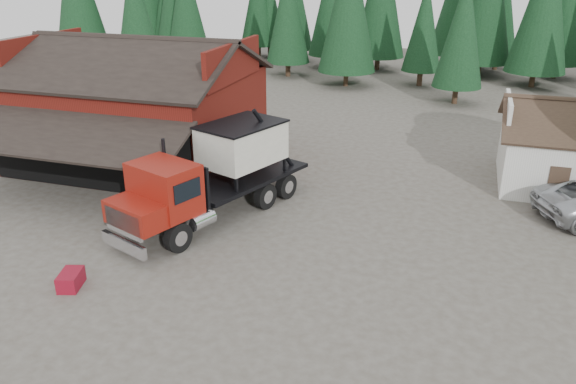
% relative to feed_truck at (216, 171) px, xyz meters
% --- Properties ---
extents(ground, '(120.00, 120.00, 0.00)m').
position_rel_feed_truck_xyz_m(ground, '(3.48, -4.03, -2.18)').
color(ground, '#4C463B').
rests_on(ground, ground).
extents(red_barn, '(12.80, 13.63, 7.18)m').
position_rel_feed_truck_xyz_m(red_barn, '(-7.52, 5.88, 0.51)').
color(red_barn, '#5E150F').
rests_on(red_barn, ground).
extents(conifer_backdrop, '(76.00, 16.00, 16.00)m').
position_rel_feed_truck_xyz_m(conifer_backdrop, '(3.48, 37.97, -2.18)').
color(conifer_backdrop, black).
rests_on(conifer_backdrop, ground).
extents(near_pine_a, '(4.40, 4.40, 11.40)m').
position_rel_feed_truck_xyz_m(near_pine_a, '(-18.52, 23.97, 4.21)').
color(near_pine_a, '#382619').
rests_on(near_pine_a, ground).
extents(near_pine_b, '(3.96, 3.96, 10.40)m').
position_rel_feed_truck_xyz_m(near_pine_b, '(9.48, 25.97, 3.70)').
color(near_pine_b, '#382619').
rests_on(near_pine_b, ground).
extents(near_pine_d, '(5.28, 5.28, 13.40)m').
position_rel_feed_truck_xyz_m(near_pine_d, '(-0.52, 29.97, 5.21)').
color(near_pine_d, '#382619').
rests_on(near_pine_d, ground).
extents(feed_truck, '(6.21, 10.65, 4.67)m').
position_rel_feed_truck_xyz_m(feed_truck, '(0.00, 0.00, 0.00)').
color(feed_truck, black).
rests_on(feed_truck, ground).
extents(equip_box, '(0.99, 1.26, 0.60)m').
position_rel_feed_truck_xyz_m(equip_box, '(-2.52, -7.25, -1.88)').
color(equip_box, maroon).
rests_on(equip_box, ground).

